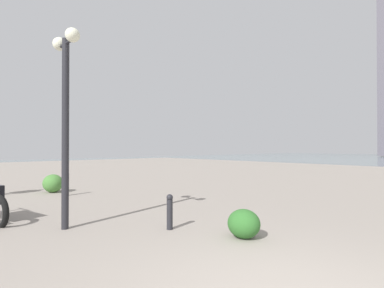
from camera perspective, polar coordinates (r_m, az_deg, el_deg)
name	(u,v)px	position (r m, az deg, el deg)	size (l,w,h in m)	color
lamppost	(66,98)	(6.72, -22.49, 7.98)	(0.98, 0.28, 3.95)	#232328
bollard_near	(170,211)	(6.25, -4.18, -12.33)	(0.13, 0.13, 0.70)	#232328
bollard_mid	(67,183)	(11.23, -22.23, -6.80)	(0.13, 0.13, 0.79)	#232328
shrub_low	(53,183)	(12.23, -24.48, -6.68)	(0.77, 0.69, 0.65)	#477F38
shrub_round	(244,224)	(5.77, 9.63, -14.42)	(0.61, 0.55, 0.52)	#2D6628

